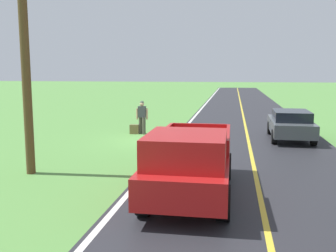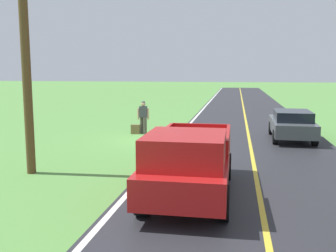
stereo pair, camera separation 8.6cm
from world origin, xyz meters
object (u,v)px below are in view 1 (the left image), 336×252
pickup_truck_passing (190,161)px  utility_pole_roadside (25,60)px  hitchhiker_walking (142,115)px  suitcase_carried (134,129)px  sedan_near_oncoming (290,124)px

pickup_truck_passing → utility_pole_roadside: (5.32, -1.48, 2.65)m
hitchhiker_walking → utility_pole_roadside: 8.84m
hitchhiker_walking → utility_pole_roadside: utility_pole_roadside is taller
suitcase_carried → sedan_near_oncoming: (-7.84, 0.31, 0.51)m
suitcase_carried → pickup_truck_passing: pickup_truck_passing is taller
hitchhiker_walking → pickup_truck_passing: size_ratio=0.32×
utility_pole_roadside → suitcase_carried: bearing=-99.0°
pickup_truck_passing → utility_pole_roadside: size_ratio=0.75×
pickup_truck_passing → utility_pole_roadside: utility_pole_roadside is taller
pickup_truck_passing → utility_pole_roadside: bearing=-15.5°
pickup_truck_passing → sedan_near_oncoming: 10.08m
hitchhiker_walking → utility_pole_roadside: size_ratio=0.24×
pickup_truck_passing → sedan_near_oncoming: (-3.81, -9.32, -0.21)m
hitchhiker_walking → suitcase_carried: size_ratio=3.57×
suitcase_carried → utility_pole_roadside: (1.29, 8.15, 3.37)m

